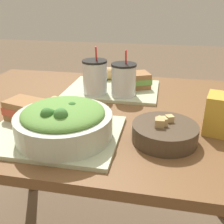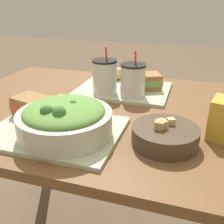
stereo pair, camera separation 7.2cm
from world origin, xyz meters
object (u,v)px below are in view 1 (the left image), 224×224
salad_bowl (64,121)px  drink_cup_red (124,81)px  soup_bowl (165,132)px  sandwich_far (132,80)px  sandwich_near (29,111)px  baguette_near (70,109)px  baguette_far (104,74)px  drink_cup_dark (95,78)px

salad_bowl → drink_cup_red: bearing=73.3°
soup_bowl → drink_cup_red: drink_cup_red is taller
soup_bowl → drink_cup_red: size_ratio=1.02×
drink_cup_red → sandwich_far: bearing=76.4°
soup_bowl → sandwich_near: 0.43m
sandwich_near → drink_cup_red: 0.39m
sandwich_far → salad_bowl: bearing=-130.6°
baguette_near → sandwich_far: 0.37m
salad_bowl → baguette_near: bearing=102.4°
soup_bowl → sandwich_far: bearing=109.2°
sandwich_near → baguette_far: size_ratio=1.23×
soup_bowl → baguette_far: bearing=119.9°
sandwich_near → sandwich_far: size_ratio=0.95×
salad_bowl → drink_cup_dark: 0.36m
salad_bowl → baguette_far: 0.55m
drink_cup_red → soup_bowl: bearing=-62.1°
salad_bowl → sandwich_near: 0.17m
drink_cup_dark → drink_cup_red: bearing=0.0°
baguette_near → baguette_far: (0.01, 0.43, 0.00)m
baguette_far → drink_cup_red: (0.12, -0.19, 0.03)m
soup_bowl → drink_cup_red: bearing=117.9°
baguette_near → drink_cup_red: 0.27m
sandwich_far → drink_cup_dark: 0.17m
baguette_near → salad_bowl: bearing=-147.0°
salad_bowl → drink_cup_dark: (-0.01, 0.36, 0.02)m
baguette_far → drink_cup_red: drink_cup_red is taller
salad_bowl → sandwich_near: salad_bowl is taller
sandwich_far → drink_cup_red: size_ratio=0.95×
baguette_near → drink_cup_red: bearing=-9.6°
soup_bowl → drink_cup_dark: size_ratio=0.98×
sandwich_near → drink_cup_dark: drink_cup_dark is taller
sandwich_far → baguette_far: sandwich_far is taller
salad_bowl → drink_cup_red: size_ratio=1.50×
baguette_far → drink_cup_red: size_ratio=0.73×
sandwich_far → drink_cup_dark: drink_cup_dark is taller
sandwich_far → soup_bowl: bearing=-95.4°
salad_bowl → soup_bowl: size_ratio=1.47×
salad_bowl → sandwich_far: size_ratio=1.57×
sandwich_near → drink_cup_red: drink_cup_red is taller
baguette_far → sandwich_near: bearing=146.9°
baguette_far → drink_cup_dark: drink_cup_dark is taller
drink_cup_dark → baguette_far: bearing=92.6°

